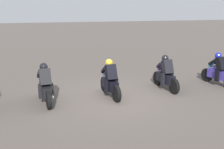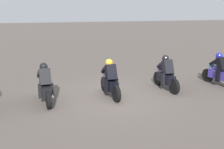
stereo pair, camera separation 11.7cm
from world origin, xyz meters
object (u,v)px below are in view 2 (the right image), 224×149
(rider_lane_a, at_px, (220,72))
(rider_lane_c, at_px, (110,81))
(rider_lane_b, at_px, (166,76))
(rider_lane_d, at_px, (45,87))

(rider_lane_a, height_order, rider_lane_c, same)
(rider_lane_b, height_order, rider_lane_d, same)
(rider_lane_a, bearing_deg, rider_lane_c, 83.21)
(rider_lane_a, xyz_separation_m, rider_lane_b, (0.15, 2.64, 0.00))
(rider_lane_b, distance_m, rider_lane_c, 2.61)
(rider_lane_c, bearing_deg, rider_lane_d, 86.42)
(rider_lane_d, bearing_deg, rider_lane_a, -93.91)
(rider_lane_c, distance_m, rider_lane_d, 2.52)
(rider_lane_b, height_order, rider_lane_c, same)
(rider_lane_a, xyz_separation_m, rider_lane_c, (-0.05, 5.24, 0.00))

